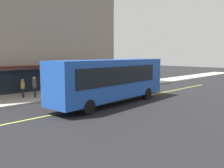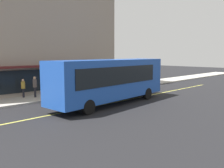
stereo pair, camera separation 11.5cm
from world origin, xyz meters
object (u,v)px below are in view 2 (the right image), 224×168
Objects in this scene: traffic_light at (44,71)px; pedestrian_near_storefront at (23,86)px; bus at (111,79)px; pedestrian_at_corner at (72,83)px; pedestrian_waiting at (35,85)px; car_white at (107,87)px.

pedestrian_near_storefront is (-0.94, 1.99, -1.41)m from traffic_light.
pedestrian_at_corner is at bearing 83.46° from bus.
bus reaches higher than pedestrian_waiting.
pedestrian_near_storefront is (-4.09, 6.84, -0.87)m from bus.
car_white is at bearing -15.03° from traffic_light.
bus reaches higher than pedestrian_at_corner.
pedestrian_at_corner is (3.87, 1.51, -1.45)m from traffic_light.
car_white is at bearing -57.35° from pedestrian_at_corner.
pedestrian_at_corner is 4.04m from pedestrian_waiting.
traffic_light is at bearing -83.17° from pedestrian_waiting.
pedestrian_near_storefront is (-0.78, 0.63, -0.14)m from pedestrian_waiting.
traffic_light is 1.97× the size of pedestrian_near_storefront.
bus is 6.46m from pedestrian_at_corner.
bus is at bearing -96.54° from pedestrian_at_corner.
pedestrian_near_storefront is at bearing 115.30° from traffic_light.
pedestrian_waiting is (-4.04, -0.14, 0.18)m from pedestrian_at_corner.
traffic_light is 1.75× the size of pedestrian_waiting.
car_white is 2.77× the size of pedestrian_at_corner.
pedestrian_at_corner is 0.85× the size of pedestrian_waiting.
traffic_light is (-3.14, 4.85, 0.55)m from bus.
pedestrian_waiting is (-6.00, 2.93, 0.52)m from car_white.
pedestrian_waiting is at bearing 118.04° from bus.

